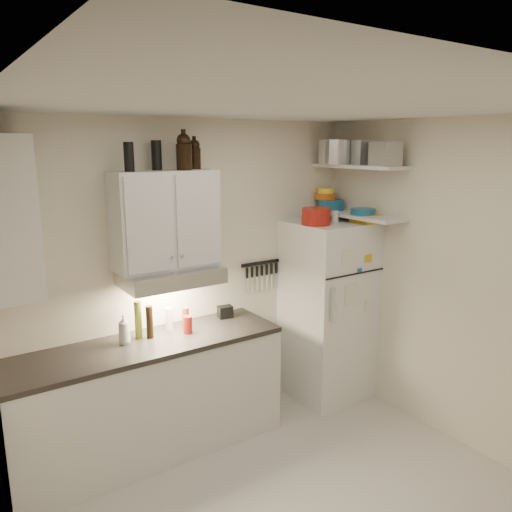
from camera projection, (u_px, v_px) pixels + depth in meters
ceiling at (310, 103)px, 2.75m from camera, size 3.20×3.00×0.02m
back_wall at (192, 275)px, 4.25m from camera, size 3.20×0.02×2.60m
left_wall at (16, 402)px, 2.15m from camera, size 0.02×3.00×2.60m
right_wall at (463, 287)px, 3.91m from camera, size 0.02×3.00×2.60m
base_cabinet at (150, 400)px, 3.89m from camera, size 2.10×0.60×0.88m
countertop at (147, 345)px, 3.79m from camera, size 2.10×0.62×0.04m
upper_cabinet at (165, 220)px, 3.84m from camera, size 0.80×0.33×0.75m
side_cabinet at (3, 217)px, 3.08m from camera, size 0.33×0.55×1.00m
range_hood at (171, 276)px, 3.88m from camera, size 0.76×0.46×0.12m
fridge at (328, 310)px, 4.75m from camera, size 0.70×0.68×1.70m
shelf_hi at (359, 166)px, 4.46m from camera, size 0.30×0.95×0.03m
shelf_lo at (357, 215)px, 4.56m from camera, size 0.30×0.95×0.03m
knife_strip at (261, 263)px, 4.61m from camera, size 0.42×0.02×0.03m
dutch_oven at (316, 216)px, 4.38m from camera, size 0.34×0.34×0.15m
book_stack at (366, 218)px, 4.50m from camera, size 0.20×0.24×0.08m
spice_jar at (335, 217)px, 4.52m from camera, size 0.08×0.08×0.10m
stock_pot at (335, 152)px, 4.59m from camera, size 0.32×0.32×0.22m
tin_a at (367, 152)px, 4.44m from camera, size 0.27×0.26×0.22m
tin_b at (386, 154)px, 4.15m from camera, size 0.22×0.22×0.20m
bowl_teal at (331, 205)px, 4.79m from camera, size 0.25×0.25×0.10m
bowl_orange at (325, 196)px, 4.81m from camera, size 0.20×0.20×0.06m
bowl_yellow at (325, 191)px, 4.79m from camera, size 0.16×0.16×0.05m
plates at (363, 212)px, 4.48m from camera, size 0.25×0.25×0.06m
growler_a at (184, 151)px, 3.75m from camera, size 0.13×0.13×0.28m
growler_b at (194, 154)px, 3.94m from camera, size 0.13×0.13×0.24m
thermos_a at (157, 155)px, 3.75m from camera, size 0.10×0.10×0.22m
thermos_b at (129, 157)px, 3.54m from camera, size 0.09×0.09×0.21m
soap_bottle at (124, 327)px, 3.74m from camera, size 0.12×0.12×0.26m
pepper_mill at (186, 318)px, 4.05m from camera, size 0.06×0.06×0.18m
oil_bottle at (138, 320)px, 3.85m from camera, size 0.07×0.07×0.29m
vinegar_bottle at (150, 322)px, 3.85m from camera, size 0.07×0.07×0.26m
clear_bottle at (169, 319)px, 4.03m from camera, size 0.07×0.07×0.18m
red_jar at (188, 325)px, 3.96m from camera, size 0.07×0.07×0.14m
caddy at (225, 312)px, 4.32m from camera, size 0.13×0.11×0.10m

